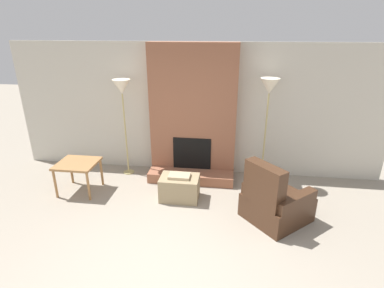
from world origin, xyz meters
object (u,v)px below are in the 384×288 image
Objects in this scene: armchair at (274,203)px; side_table at (78,166)px; floor_lamp_left at (122,91)px; ottoman at (180,187)px; floor_lamp_right at (269,91)px.

armchair is 3.45m from side_table.
ottoman is at bearing -34.93° from floor_lamp_left.
floor_lamp_left is (-1.23, 0.86, 1.49)m from ottoman.
floor_lamp_left reaches higher than ottoman.
floor_lamp_right is at bearing 30.11° from ottoman.
armchair reaches higher than side_table.
ottoman is 0.56× the size of armchair.
floor_lamp_right reaches higher than ottoman.
ottoman is 1.61m from armchair.
armchair is 3.38m from floor_lamp_left.
ottoman is 0.35× the size of floor_lamp_left.
armchair is 1.72× the size of side_table.
ottoman is 0.33× the size of floor_lamp_right.
floor_lamp_right is (1.48, 0.86, 1.57)m from ottoman.
armchair is at bearing -24.87° from floor_lamp_left.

